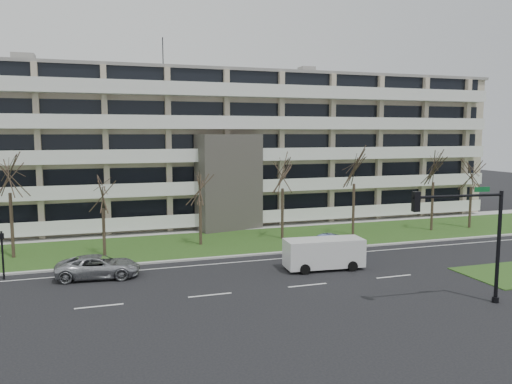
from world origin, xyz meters
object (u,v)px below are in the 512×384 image
object	(u,v)px
pedestrian_signal	(2,249)
silver_pickup	(99,267)
blue_sedan	(336,245)
white_van	(325,251)
traffic_signal	(471,230)

from	to	relation	value
pedestrian_signal	silver_pickup	bearing A→B (deg)	-21.91
silver_pickup	blue_sedan	bearing A→B (deg)	-81.09
white_van	traffic_signal	bearing A→B (deg)	-60.79
silver_pickup	white_van	size ratio (longest dim) A/B	0.95
silver_pickup	blue_sedan	distance (m)	17.08
blue_sedan	traffic_signal	world-z (taller)	traffic_signal
blue_sedan	silver_pickup	bearing A→B (deg)	73.73
white_van	pedestrian_signal	distance (m)	20.61
silver_pickup	pedestrian_signal	size ratio (longest dim) A/B	1.68
silver_pickup	blue_sedan	xyz separation A→B (m)	(17.07, 0.72, 0.08)
silver_pickup	white_van	xyz separation A→B (m)	(14.55, -2.52, 0.51)
blue_sedan	pedestrian_signal	bearing A→B (deg)	69.57
blue_sedan	pedestrian_signal	world-z (taller)	pedestrian_signal
blue_sedan	pedestrian_signal	xyz separation A→B (m)	(-22.73, 0.69, 1.17)
traffic_signal	white_van	bearing A→B (deg)	118.04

